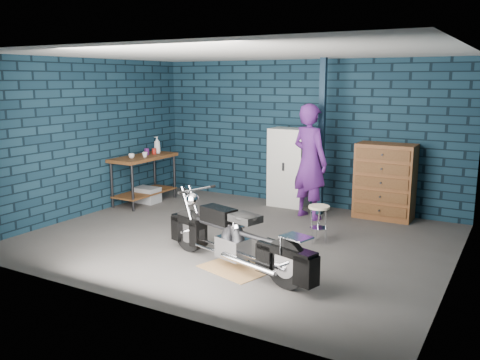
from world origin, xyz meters
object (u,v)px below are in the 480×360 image
(person, at_px, (310,162))
(storage_bin, at_px, (147,195))
(workbench, at_px, (144,179))
(shop_stool, at_px, (319,224))
(tool_chest, at_px, (385,181))
(locker, at_px, (289,167))
(motorcycle, at_px, (236,234))

(person, height_order, storage_bin, person)
(workbench, height_order, shop_stool, workbench)
(workbench, bearing_deg, tool_chest, 15.13)
(person, relative_size, locker, 1.34)
(person, bearing_deg, storage_bin, 31.96)
(storage_bin, xyz_separation_m, tool_chest, (4.26, 1.13, 0.49))
(motorcycle, relative_size, storage_bin, 4.45)
(tool_chest, distance_m, shop_stool, 1.92)
(person, xyz_separation_m, tool_chest, (1.13, 0.60, -0.33))
(person, bearing_deg, shop_stool, 140.41)
(motorcycle, bearing_deg, workbench, 163.15)
(shop_stool, bearing_deg, locker, 125.60)
(workbench, relative_size, tool_chest, 1.09)
(motorcycle, bearing_deg, shop_stool, 86.97)
(person, xyz_separation_m, locker, (-0.66, 0.60, -0.25))
(motorcycle, xyz_separation_m, shop_stool, (0.53, 1.49, -0.18))
(workbench, bearing_deg, person, 10.02)
(storage_bin, distance_m, locker, 2.78)
(motorcycle, relative_size, tool_chest, 1.64)
(locker, bearing_deg, storage_bin, -155.51)
(motorcycle, relative_size, person, 1.08)
(storage_bin, height_order, locker, locker)
(shop_stool, bearing_deg, storage_bin, 169.55)
(person, distance_m, tool_chest, 1.32)
(tool_chest, xyz_separation_m, shop_stool, (-0.48, -1.83, -0.36))
(person, distance_m, shop_stool, 1.55)
(tool_chest, bearing_deg, motorcycle, -106.86)
(motorcycle, height_order, tool_chest, tool_chest)
(locker, bearing_deg, shop_stool, -54.40)
(motorcycle, height_order, person, person)
(workbench, bearing_deg, storage_bin, 56.43)
(shop_stool, bearing_deg, tool_chest, 75.33)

